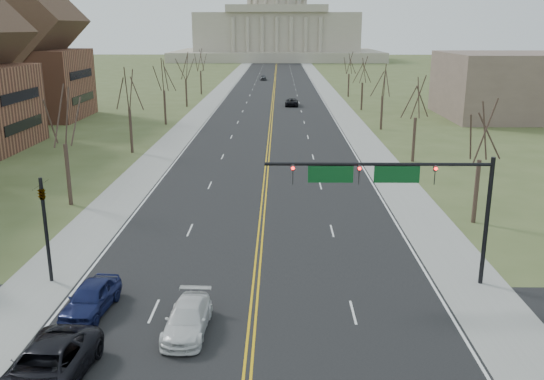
{
  "coord_description": "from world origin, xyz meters",
  "views": [
    {
      "loc": [
        1.28,
        -16.06,
        13.71
      ],
      "look_at": [
        0.79,
        21.89,
        3.0
      ],
      "focal_mm": 38.0,
      "sensor_mm": 36.0,
      "label": 1
    }
  ],
  "objects_px": {
    "car_sb_outer_lead": "(46,368)",
    "car_far_sb": "(263,78)",
    "car_sb_outer_second": "(91,298)",
    "signal_left": "(45,218)",
    "car_sb_inner_second": "(188,319)",
    "signal_mast": "(395,183)",
    "car_far_nb": "(292,102)"
  },
  "relations": [
    {
      "from": "car_sb_inner_second",
      "to": "car_sb_outer_second",
      "type": "distance_m",
      "value": 5.46
    },
    {
      "from": "signal_mast",
      "to": "signal_left",
      "type": "relative_size",
      "value": 2.02
    },
    {
      "from": "car_sb_outer_lead",
      "to": "car_far_nb",
      "type": "xyz_separation_m",
      "value": [
        11.4,
        85.55,
        -0.13
      ]
    },
    {
      "from": "signal_left",
      "to": "car_sb_inner_second",
      "type": "height_order",
      "value": "signal_left"
    },
    {
      "from": "car_sb_inner_second",
      "to": "car_sb_outer_lead",
      "type": "bearing_deg",
      "value": -136.52
    },
    {
      "from": "car_sb_outer_lead",
      "to": "signal_left",
      "type": "bearing_deg",
      "value": 114.26
    },
    {
      "from": "car_sb_outer_second",
      "to": "car_far_sb",
      "type": "height_order",
      "value": "car_sb_outer_second"
    },
    {
      "from": "car_sb_outer_lead",
      "to": "signal_mast",
      "type": "bearing_deg",
      "value": 36.66
    },
    {
      "from": "car_sb_inner_second",
      "to": "car_far_sb",
      "type": "height_order",
      "value": "car_far_sb"
    },
    {
      "from": "car_sb_outer_second",
      "to": "car_sb_inner_second",
      "type": "bearing_deg",
      "value": -14.59
    },
    {
      "from": "car_far_nb",
      "to": "car_sb_outer_second",
      "type": "bearing_deg",
      "value": 84.16
    },
    {
      "from": "signal_left",
      "to": "car_sb_outer_lead",
      "type": "xyz_separation_m",
      "value": [
        3.63,
        -9.83,
        -2.87
      ]
    },
    {
      "from": "signal_mast",
      "to": "signal_left",
      "type": "bearing_deg",
      "value": 180.0
    },
    {
      "from": "signal_left",
      "to": "car_far_nb",
      "type": "height_order",
      "value": "signal_left"
    },
    {
      "from": "signal_mast",
      "to": "car_sb_inner_second",
      "type": "xyz_separation_m",
      "value": [
        -10.41,
        -5.52,
        -5.08
      ]
    },
    {
      "from": "signal_mast",
      "to": "car_sb_inner_second",
      "type": "distance_m",
      "value": 12.83
    },
    {
      "from": "car_sb_outer_lead",
      "to": "car_far_sb",
      "type": "xyz_separation_m",
      "value": [
        4.65,
        139.31,
        -0.14
      ]
    },
    {
      "from": "signal_left",
      "to": "car_sb_outer_second",
      "type": "relative_size",
      "value": 1.33
    },
    {
      "from": "signal_mast",
      "to": "signal_left",
      "type": "height_order",
      "value": "signal_mast"
    },
    {
      "from": "car_far_sb",
      "to": "car_sb_outer_lead",
      "type": "bearing_deg",
      "value": -97.43
    },
    {
      "from": "signal_left",
      "to": "car_sb_outer_second",
      "type": "xyz_separation_m",
      "value": [
        3.43,
        -3.61,
        -2.93
      ]
    },
    {
      "from": "car_far_nb",
      "to": "car_sb_inner_second",
      "type": "bearing_deg",
      "value": 87.92
    },
    {
      "from": "signal_left",
      "to": "car_far_sb",
      "type": "height_order",
      "value": "signal_left"
    },
    {
      "from": "signal_mast",
      "to": "car_sb_outer_second",
      "type": "relative_size",
      "value": 2.68
    },
    {
      "from": "signal_mast",
      "to": "signal_left",
      "type": "distance_m",
      "value": 19.06
    },
    {
      "from": "car_sb_outer_second",
      "to": "signal_left",
      "type": "bearing_deg",
      "value": 139.5
    },
    {
      "from": "signal_mast",
      "to": "car_sb_inner_second",
      "type": "height_order",
      "value": "signal_mast"
    },
    {
      "from": "signal_mast",
      "to": "car_far_nb",
      "type": "height_order",
      "value": "signal_mast"
    },
    {
      "from": "car_sb_outer_second",
      "to": "car_sb_outer_lead",
      "type": "bearing_deg",
      "value": -82.19
    },
    {
      "from": "car_sb_inner_second",
      "to": "car_far_sb",
      "type": "xyz_separation_m",
      "value": [
        -0.25,
        135.01,
        0.02
      ]
    },
    {
      "from": "signal_left",
      "to": "car_far_nb",
      "type": "distance_m",
      "value": 77.26
    },
    {
      "from": "signal_left",
      "to": "car_far_sb",
      "type": "bearing_deg",
      "value": 86.34
    }
  ]
}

